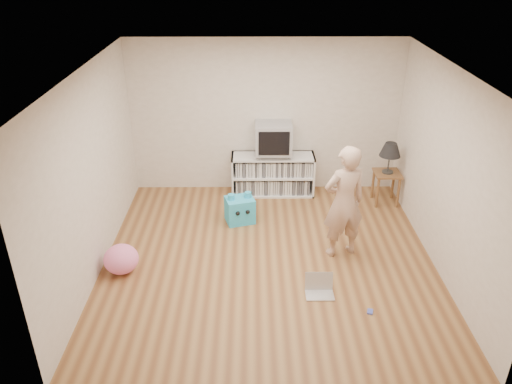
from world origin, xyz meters
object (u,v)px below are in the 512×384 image
object	(u,v)px
crt_tv	(273,138)
dvd_deck	(273,154)
plush_blue	(240,210)
person	(344,202)
table_lamp	(390,150)
plush_pink	(121,259)
side_table	(386,180)
media_unit	(273,174)
laptop	(319,288)

from	to	relation	value
crt_tv	dvd_deck	bearing A→B (deg)	90.00
dvd_deck	plush_blue	distance (m)	1.24
crt_tv	person	world-z (taller)	person
table_lamp	person	xyz separation A→B (m)	(-0.98, -1.51, -0.13)
plush_pink	dvd_deck	bearing A→B (deg)	47.69
side_table	person	size ratio (longest dim) A/B	0.34
side_table	crt_tv	bearing A→B (deg)	168.83
person	plush_pink	world-z (taller)	person
media_unit	dvd_deck	xyz separation A→B (m)	(0.00, -0.02, 0.39)
crt_tv	person	xyz separation A→B (m)	(0.88, -1.88, -0.21)
side_table	dvd_deck	bearing A→B (deg)	168.73
table_lamp	side_table	bearing A→B (deg)	0.00
person	laptop	world-z (taller)	person
table_lamp	person	distance (m)	1.81
table_lamp	plush_blue	world-z (taller)	table_lamp
media_unit	dvd_deck	world-z (taller)	dvd_deck
side_table	table_lamp	size ratio (longest dim) A/B	1.07
media_unit	table_lamp	world-z (taller)	table_lamp
laptop	plush_blue	distance (m)	2.05
side_table	table_lamp	bearing A→B (deg)	0.00
laptop	plush_pink	world-z (taller)	plush_pink
person	media_unit	bearing A→B (deg)	-81.44
crt_tv	person	size ratio (longest dim) A/B	0.37
crt_tv	table_lamp	world-z (taller)	crt_tv
person	laptop	xyz separation A→B (m)	(-0.40, -0.87, -0.74)
table_lamp	plush_blue	distance (m)	2.59
person	laptop	bearing A→B (deg)	49.37
crt_tv	plush_pink	distance (m)	3.20
plush_pink	side_table	bearing A→B (deg)	25.96
plush_pink	plush_blue	bearing A→B (deg)	40.38
table_lamp	media_unit	bearing A→B (deg)	168.27
dvd_deck	person	size ratio (longest dim) A/B	0.28
crt_tv	laptop	bearing A→B (deg)	-80.09
side_table	table_lamp	distance (m)	0.53
table_lamp	crt_tv	bearing A→B (deg)	168.83
media_unit	laptop	bearing A→B (deg)	-80.15
person	laptop	size ratio (longest dim) A/B	4.64
table_lamp	plush_pink	xyz separation A→B (m)	(-3.94, -1.92, -0.75)
crt_tv	side_table	distance (m)	1.99
plush_pink	person	bearing A→B (deg)	7.87
table_lamp	person	size ratio (longest dim) A/B	0.32
dvd_deck	laptop	xyz separation A→B (m)	(0.48, -2.75, -0.67)
dvd_deck	laptop	distance (m)	2.87
dvd_deck	table_lamp	xyz separation A→B (m)	(1.86, -0.37, 0.21)
media_unit	crt_tv	distance (m)	0.67
dvd_deck	plush_pink	size ratio (longest dim) A/B	0.99
side_table	person	world-z (taller)	person
side_table	plush_blue	world-z (taller)	side_table
side_table	table_lamp	world-z (taller)	table_lamp
media_unit	laptop	size ratio (longest dim) A/B	4.00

